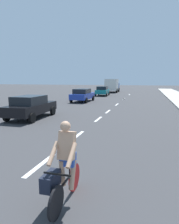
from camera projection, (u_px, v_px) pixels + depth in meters
The scene contains 14 objects.
ground_plane at pixel (112, 109), 18.36m from camera, with size 160.00×160.00×0.00m, color #38383A.
lane_stripe_2 at pixel (41, 165), 6.23m from camera, with size 0.16×1.80×0.01m, color white.
lane_stripe_3 at pixel (77, 136), 9.41m from camera, with size 0.16×1.80×0.01m, color white.
lane_stripe_4 at pixel (98, 119), 13.41m from camera, with size 0.16×1.80×0.01m, color white.
lane_stripe_5 at pixel (108, 111), 16.63m from camera, with size 0.16×1.80×0.01m, color white.
lane_stripe_6 at pixel (117, 104), 21.33m from camera, with size 0.16×1.80×0.01m, color white.
lane_stripe_7 at pixel (124, 99), 27.45m from camera, with size 0.16×1.80×0.01m, color white.
lane_stripe_8 at pixel (124, 99), 27.11m from camera, with size 0.16×1.80×0.01m, color white.
lane_stripe_9 at pixel (129, 95), 35.33m from camera, with size 0.16×1.80×0.01m, color white.
cyclist at pixel (63, 167), 4.17m from camera, with size 0.63×1.71×1.82m.
parked_car_black at pixel (31, 106), 13.66m from camera, with size 2.11×4.41×1.57m.
parked_car_blue at pixel (82, 95), 23.99m from camera, with size 2.04×4.41×1.57m.
parked_car_teal at pixel (102, 91), 32.90m from camera, with size 2.17×4.38×1.57m.
delivery_truck at pixel (112, 85), 41.81m from camera, with size 2.86×6.33×2.80m.
Camera 1 is at (3.15, 1.99, 2.66)m, focal length 31.60 mm.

